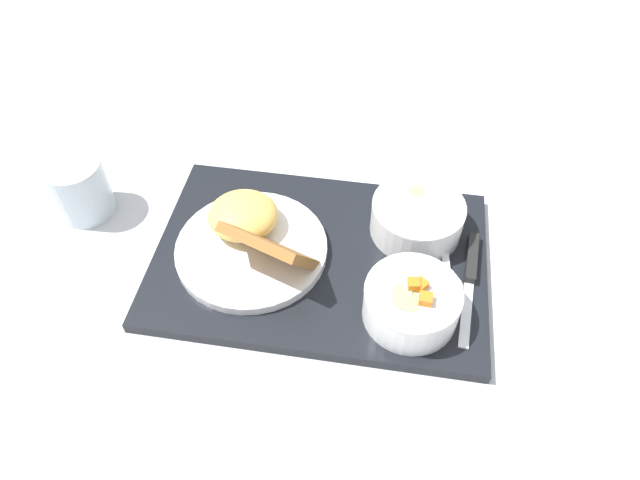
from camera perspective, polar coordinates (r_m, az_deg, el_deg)
ground_plane at (r=0.76m, az=-0.00°, el=-2.24°), size 4.00×4.00×0.00m
serving_tray at (r=0.76m, az=-0.00°, el=-1.87°), size 0.46×0.33×0.02m
bowl_salad at (r=0.68m, az=9.15°, el=-6.09°), size 0.11×0.11×0.06m
bowl_soup at (r=0.77m, az=9.71°, el=2.45°), size 0.12×0.12×0.05m
plate_main at (r=0.75m, az=-6.89°, el=0.27°), size 0.20×0.20×0.09m
knife at (r=0.75m, az=14.83°, el=-2.72°), size 0.04×0.17×0.01m
spoon at (r=0.75m, az=12.51°, el=-2.93°), size 0.04×0.14×0.01m
glass_water at (r=0.87m, az=-22.81°, el=4.58°), size 0.08×0.08×0.09m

